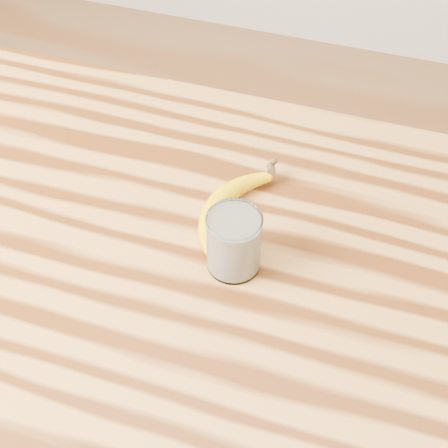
% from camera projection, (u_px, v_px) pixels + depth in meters
% --- Properties ---
extents(table, '(1.20, 0.80, 0.90)m').
position_uv_depth(table, '(212.00, 340.00, 0.90)').
color(table, '#B27936').
rests_on(table, ground).
extents(smoothie_glass, '(0.07, 0.07, 0.09)m').
position_uv_depth(smoothie_glass, '(234.00, 242.00, 0.79)').
color(smoothie_glass, white).
rests_on(smoothie_glass, table).
extents(banana, '(0.12, 0.27, 0.03)m').
position_uv_depth(banana, '(215.00, 207.00, 0.87)').
color(banana, '#E7AE00').
rests_on(banana, table).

